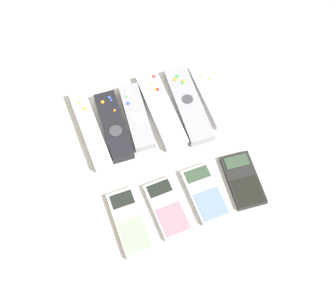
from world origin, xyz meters
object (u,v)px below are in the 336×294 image
at_px(remote_4, 188,104).
at_px(remote_2, 137,117).
at_px(remote_5, 212,95).
at_px(calculator_2, 205,193).
at_px(calculator_3, 243,180).
at_px(calculator_1, 167,208).
at_px(remote_1, 114,126).
at_px(remote_0, 90,130).
at_px(calculator_0, 130,222).
at_px(remote_3, 161,110).

bearing_deg(remote_4, remote_2, 178.15).
bearing_deg(remote_5, calculator_2, -116.10).
bearing_deg(calculator_3, remote_2, 130.40).
bearing_deg(calculator_1, remote_5, 47.00).
xyz_separation_m(remote_1, remote_5, (0.25, 0.01, -0.00)).
height_order(remote_0, remote_2, remote_0).
bearing_deg(calculator_2, remote_5, 63.05).
bearing_deg(remote_0, calculator_2, -53.06).
xyz_separation_m(remote_2, calculator_2, (0.08, -0.24, -0.00)).
xyz_separation_m(remote_2, calculator_3, (0.18, -0.24, -0.00)).
bearing_deg(calculator_0, calculator_3, 1.06).
bearing_deg(remote_5, remote_3, 179.36).
distance_m(remote_1, calculator_3, 0.33).
height_order(remote_4, calculator_2, remote_4).
xyz_separation_m(remote_1, calculator_2, (0.14, -0.23, -0.00)).
height_order(calculator_0, calculator_3, calculator_0).
xyz_separation_m(calculator_0, calculator_2, (0.18, 0.01, -0.00)).
distance_m(remote_0, calculator_3, 0.38).
bearing_deg(remote_5, remote_4, -173.45).
bearing_deg(remote_0, remote_2, -3.34).
xyz_separation_m(remote_3, calculator_0, (-0.15, -0.25, -0.00)).
distance_m(remote_4, calculator_3, 0.23).
distance_m(remote_2, remote_4, 0.13).
bearing_deg(calculator_0, remote_1, 80.84).
height_order(remote_2, calculator_0, remote_2).
relative_size(remote_4, calculator_1, 1.60).
distance_m(calculator_0, calculator_1, 0.09).
height_order(remote_1, calculator_1, remote_1).
xyz_separation_m(remote_0, remote_1, (0.06, -0.01, 0.00)).
bearing_deg(calculator_1, calculator_3, -1.34).
distance_m(remote_2, calculator_0, 0.26).
xyz_separation_m(remote_5, calculator_0, (-0.29, -0.25, -0.00)).
bearing_deg(remote_4, remote_0, 179.66).
relative_size(remote_5, calculator_2, 1.39).
height_order(remote_3, calculator_1, remote_3).
height_order(remote_0, calculator_2, remote_0).
xyz_separation_m(remote_4, calculator_0, (-0.22, -0.24, -0.00)).
distance_m(remote_0, remote_5, 0.31).
relative_size(remote_3, calculator_2, 1.63).
height_order(remote_0, calculator_3, remote_0).
height_order(remote_4, calculator_3, remote_4).
relative_size(remote_0, calculator_2, 1.62).
distance_m(remote_1, remote_4, 0.19).
bearing_deg(remote_3, remote_5, -1.34).
bearing_deg(remote_1, remote_5, 3.04).
bearing_deg(remote_4, remote_3, 175.22).
distance_m(remote_3, calculator_2, 0.24).
xyz_separation_m(remote_1, remote_2, (0.06, 0.01, -0.00)).
distance_m(remote_0, remote_1, 0.06).
relative_size(remote_0, remote_1, 1.17).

